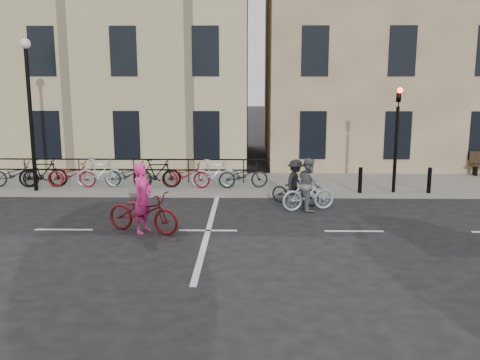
{
  "coord_description": "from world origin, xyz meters",
  "views": [
    {
      "loc": [
        1.14,
        -14.12,
        4.2
      ],
      "look_at": [
        0.85,
        1.64,
        1.1
      ],
      "focal_mm": 40.0,
      "sensor_mm": 36.0,
      "label": 1
    }
  ],
  "objects_px": {
    "traffic_light": "(397,127)",
    "cyclist_dark": "(295,187)",
    "cyclist_pink": "(143,209)",
    "cyclist_grey": "(309,189)",
    "lamp_post": "(29,96)"
  },
  "relations": [
    {
      "from": "traffic_light",
      "to": "cyclist_dark",
      "type": "relative_size",
      "value": 2.22
    },
    {
      "from": "cyclist_dark",
      "to": "cyclist_grey",
      "type": "bearing_deg",
      "value": -126.08
    },
    {
      "from": "cyclist_grey",
      "to": "cyclist_dark",
      "type": "bearing_deg",
      "value": 8.33
    },
    {
      "from": "traffic_light",
      "to": "cyclist_pink",
      "type": "distance_m",
      "value": 9.31
    },
    {
      "from": "lamp_post",
      "to": "cyclist_pink",
      "type": "distance_m",
      "value": 7.18
    },
    {
      "from": "lamp_post",
      "to": "cyclist_pink",
      "type": "bearing_deg",
      "value": -43.9
    },
    {
      "from": "cyclist_grey",
      "to": "cyclist_dark",
      "type": "xyz_separation_m",
      "value": [
        -0.35,
        0.78,
        -0.09
      ]
    },
    {
      "from": "traffic_light",
      "to": "lamp_post",
      "type": "relative_size",
      "value": 0.74
    },
    {
      "from": "cyclist_pink",
      "to": "cyclist_grey",
      "type": "bearing_deg",
      "value": -41.0
    },
    {
      "from": "lamp_post",
      "to": "cyclist_grey",
      "type": "xyz_separation_m",
      "value": [
        9.49,
        -2.08,
        -2.81
      ]
    },
    {
      "from": "cyclist_pink",
      "to": "cyclist_grey",
      "type": "height_order",
      "value": "cyclist_pink"
    },
    {
      "from": "traffic_light",
      "to": "cyclist_grey",
      "type": "height_order",
      "value": "traffic_light"
    },
    {
      "from": "cyclist_dark",
      "to": "cyclist_pink",
      "type": "bearing_deg",
      "value": 156.44
    },
    {
      "from": "traffic_light",
      "to": "lamp_post",
      "type": "bearing_deg",
      "value": 179.73
    },
    {
      "from": "traffic_light",
      "to": "cyclist_pink",
      "type": "bearing_deg",
      "value": -150.35
    }
  ]
}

